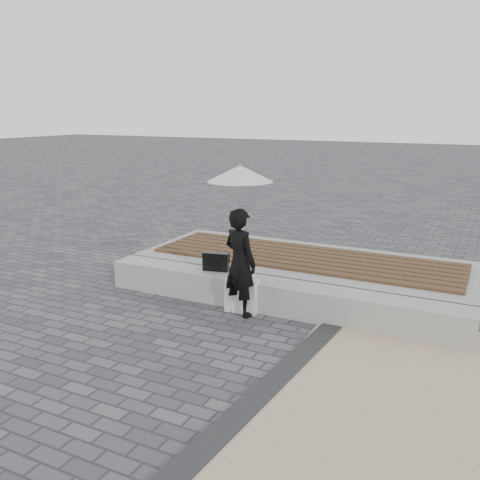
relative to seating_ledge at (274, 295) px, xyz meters
name	(u,v)px	position (x,y,z in m)	size (l,w,h in m)	color
ground	(215,359)	(0.00, -1.60, -0.20)	(80.00, 80.00, 0.00)	#505156
edging_band	(259,396)	(0.75, -2.10, -0.18)	(0.25, 5.20, 0.04)	#28282A
seating_ledge	(274,295)	(0.00, 0.00, 0.00)	(5.00, 0.45, 0.40)	#969792
timber_platform	(304,271)	(0.00, 1.20, 0.00)	(5.00, 2.00, 0.40)	#9A9B96
timber_decking	(305,257)	(0.00, 1.20, 0.22)	(4.60, 1.40, 0.04)	brown
woman	(240,262)	(-0.33, -0.34, 0.51)	(0.51, 0.34, 1.41)	black
parasol	(240,173)	(-0.33, -0.34, 1.64)	(0.81, 0.81, 1.04)	#A3A3A8
handbag	(216,262)	(-0.92, 0.07, 0.33)	(0.37, 0.13, 0.26)	black
canvas_tote	(242,295)	(-0.35, -0.25, 0.03)	(0.43, 0.18, 0.45)	silver
magazine	(240,279)	(-0.35, -0.30, 0.26)	(0.33, 0.24, 0.01)	#FD5F45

